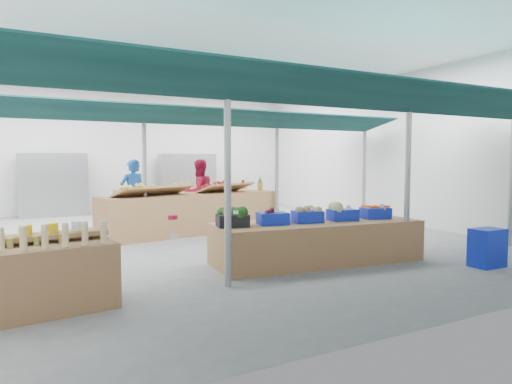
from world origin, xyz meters
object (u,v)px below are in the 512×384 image
crate_stack (487,248)px  vendor_left (133,195)px  veg_counter (317,242)px  fruit_counter (193,213)px  vendor_right (199,193)px  bottle_shelf (34,276)px

crate_stack → vendor_left: vendor_left is taller
crate_stack → veg_counter: bearing=144.2°
veg_counter → crate_stack: bearing=-29.9°
fruit_counter → vendor_right: (0.60, 1.10, 0.42)m
bottle_shelf → vendor_right: 7.25m
fruit_counter → vendor_right: size_ratio=2.50×
crate_stack → vendor_left: size_ratio=0.36×
crate_stack → vendor_right: size_ratio=0.36×
fruit_counter → crate_stack: bearing=-71.8°
veg_counter → crate_stack: size_ratio=5.68×
crate_stack → vendor_right: vendor_right is taller
bottle_shelf → veg_counter: (4.53, 0.61, -0.08)m
veg_counter → vendor_left: size_ratio=2.02×
crate_stack → vendor_right: bearing=110.1°
crate_stack → fruit_counter: bearing=118.4°
veg_counter → fruit_counter: size_ratio=0.81×
vendor_right → fruit_counter: bearing=51.2°
vendor_left → vendor_right: 1.80m
vendor_left → crate_stack: bearing=111.9°
vendor_right → bottle_shelf: bearing=43.1°
veg_counter → vendor_left: (-2.01, 5.20, 0.55)m
vendor_left → vendor_right: size_ratio=1.00×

